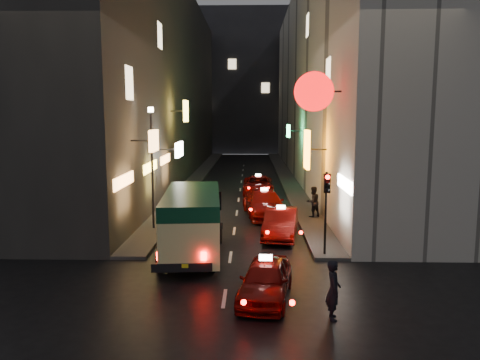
# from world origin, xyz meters

# --- Properties ---
(building_left) EXTENTS (7.54, 52.00, 18.00)m
(building_left) POSITION_xyz_m (-8.00, 33.99, 9.00)
(building_left) COLOR #33312E
(building_left) RESTS_ON ground
(building_right) EXTENTS (8.17, 52.00, 18.00)m
(building_right) POSITION_xyz_m (8.00, 33.99, 9.00)
(building_right) COLOR #B1ACA2
(building_right) RESTS_ON ground
(building_far) EXTENTS (30.00, 10.00, 22.00)m
(building_far) POSITION_xyz_m (0.00, 66.00, 11.00)
(building_far) COLOR #313136
(building_far) RESTS_ON ground
(sidewalk_left) EXTENTS (1.50, 52.00, 0.15)m
(sidewalk_left) POSITION_xyz_m (-4.25, 34.00, 0.07)
(sidewalk_left) COLOR #43403E
(sidewalk_left) RESTS_ON ground
(sidewalk_right) EXTENTS (1.50, 52.00, 0.15)m
(sidewalk_right) POSITION_xyz_m (4.25, 34.00, 0.07)
(sidewalk_right) COLOR #43403E
(sidewalk_right) RESTS_ON ground
(minibus) EXTENTS (2.76, 6.59, 2.77)m
(minibus) POSITION_xyz_m (-1.61, 8.62, 1.75)
(minibus) COLOR #E6E490
(minibus) RESTS_ON ground
(taxi_near) EXTENTS (2.73, 5.07, 1.70)m
(taxi_near) POSITION_xyz_m (1.35, 4.00, 0.77)
(taxi_near) COLOR #6B0906
(taxi_near) RESTS_ON ground
(taxi_second) EXTENTS (2.85, 5.49, 1.84)m
(taxi_second) POSITION_xyz_m (2.34, 11.81, 0.83)
(taxi_second) COLOR #6B0906
(taxi_second) RESTS_ON ground
(taxi_third) EXTENTS (3.08, 5.95, 1.98)m
(taxi_third) POSITION_xyz_m (1.66, 16.62, 0.90)
(taxi_third) COLOR #6B0906
(taxi_third) RESTS_ON ground
(taxi_far) EXTENTS (2.07, 5.01, 1.76)m
(taxi_far) POSITION_xyz_m (1.41, 24.54, 0.80)
(taxi_far) COLOR #6B0906
(taxi_far) RESTS_ON ground
(pedestrian_crossing) EXTENTS (0.44, 0.67, 2.03)m
(pedestrian_crossing) POSITION_xyz_m (3.30, 2.54, 1.02)
(pedestrian_crossing) COLOR black
(pedestrian_crossing) RESTS_ON ground
(pedestrian_sidewalk) EXTENTS (0.88, 0.78, 1.99)m
(pedestrian_sidewalk) POSITION_xyz_m (4.44, 15.87, 1.15)
(pedestrian_sidewalk) COLOR black
(pedestrian_sidewalk) RESTS_ON sidewalk_right
(traffic_light) EXTENTS (0.26, 0.43, 3.50)m
(traffic_light) POSITION_xyz_m (4.00, 8.47, 2.69)
(traffic_light) COLOR black
(traffic_light) RESTS_ON sidewalk_right
(lamp_post) EXTENTS (0.28, 0.28, 6.22)m
(lamp_post) POSITION_xyz_m (-4.20, 13.00, 3.72)
(lamp_post) COLOR black
(lamp_post) RESTS_ON sidewalk_left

